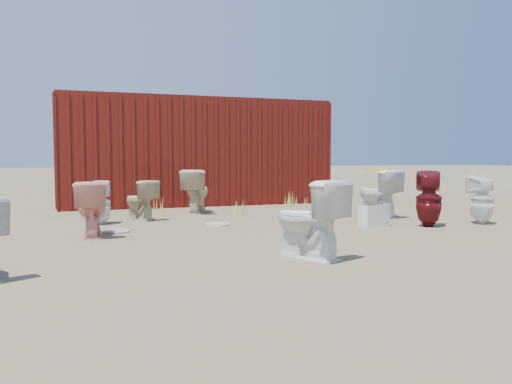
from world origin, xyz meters
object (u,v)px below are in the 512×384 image
object	(u,v)px
toilet_back_e	(482,200)
loose_tank	(374,215)
toilet_front_c	(308,219)
toilet_front_pink	(91,209)
toilet_front_maroon	(429,199)
shipping_container	(193,152)
toilet_back_beige_right	(196,191)
toilet_back_beige_left	(140,200)
toilet_back_yellowlid	(378,193)
toilet_back_a	(101,203)

from	to	relation	value
toilet_back_e	loose_tank	size ratio (longest dim) A/B	1.58
toilet_front_c	toilet_front_pink	bearing A→B (deg)	-68.60
toilet_front_maroon	shipping_container	bearing A→B (deg)	-31.08
toilet_back_beige_right	loose_tank	bearing A→B (deg)	152.16
toilet_front_pink	toilet_back_beige_left	bearing A→B (deg)	-113.89
toilet_back_beige_right	toilet_back_yellowlid	xyz separation A→B (m)	(2.96, -1.71, 0.01)
shipping_container	toilet_back_beige_right	world-z (taller)	shipping_container
toilet_front_pink	toilet_front_c	distance (m)	3.16
toilet_back_a	loose_tank	xyz separation A→B (m)	(4.02, -1.66, -0.18)
toilet_front_pink	toilet_back_yellowlid	bearing A→B (deg)	-169.64
toilet_back_a	loose_tank	bearing A→B (deg)	163.23
shipping_container	toilet_back_a	distance (m)	4.17
toilet_back_a	toilet_back_yellowlid	xyz separation A→B (m)	(4.76, -0.60, 0.08)
toilet_back_e	toilet_back_beige_left	bearing A→B (deg)	-23.72
shipping_container	toilet_front_maroon	bearing A→B (deg)	-64.29
toilet_back_a	toilet_front_maroon	bearing A→B (deg)	163.65
loose_tank	toilet_front_maroon	bearing A→B (deg)	-34.88
toilet_front_pink	loose_tank	distance (m)	4.21
toilet_back_beige_right	toilet_back_yellowlid	bearing A→B (deg)	173.36
toilet_front_maroon	loose_tank	size ratio (longest dim) A/B	1.74
shipping_container	toilet_back_beige_right	size ratio (longest dim) A/B	7.11
toilet_back_beige_right	loose_tank	size ratio (longest dim) A/B	1.69
toilet_front_pink	toilet_front_maroon	world-z (taller)	toilet_front_maroon
toilet_back_a	toilet_back_e	xyz separation A→B (m)	(5.84, -1.96, 0.04)
toilet_back_beige_left	toilet_back_beige_right	xyz separation A→B (m)	(1.14, 0.74, 0.08)
toilet_front_c	loose_tank	xyz separation A→B (m)	(2.01, 1.89, -0.25)
shipping_container	toilet_front_pink	world-z (taller)	shipping_container
toilet_front_c	toilet_back_e	world-z (taller)	toilet_front_c
toilet_front_c	toilet_front_maroon	distance (m)	3.23
toilet_back_a	toilet_back_e	distance (m)	6.16
toilet_front_pink	toilet_back_beige_right	xyz separation A→B (m)	(1.96, 2.36, 0.04)
toilet_back_beige_left	loose_tank	size ratio (longest dim) A/B	1.38
toilet_back_beige_right	toilet_back_e	distance (m)	5.07
toilet_front_maroon	loose_tank	bearing A→B (deg)	13.45
toilet_front_maroon	toilet_back_beige_left	distance (m)	4.76
toilet_back_a	toilet_back_beige_right	distance (m)	2.12
toilet_back_yellowlid	loose_tank	world-z (taller)	toilet_back_yellowlid
shipping_container	toilet_back_beige_left	distance (m)	3.54
toilet_back_beige_left	toilet_front_c	bearing A→B (deg)	82.95
toilet_front_pink	toilet_back_e	world-z (taller)	toilet_back_e
toilet_back_a	toilet_back_yellowlid	bearing A→B (deg)	178.41
shipping_container	toilet_back_beige_right	xyz separation A→B (m)	(-0.44, -2.31, -0.78)
shipping_container	loose_tank	size ratio (longest dim) A/B	12.00
toilet_front_pink	toilet_front_maroon	size ratio (longest dim) A/B	0.88
toilet_front_c	toilet_back_yellowlid	world-z (taller)	toilet_back_yellowlid
toilet_back_yellowlid	loose_tank	distance (m)	1.31
toilet_back_yellowlid	loose_tank	xyz separation A→B (m)	(-0.74, -1.06, -0.25)
toilet_front_pink	toilet_back_beige_left	world-z (taller)	toilet_front_pink
shipping_container	toilet_back_beige_right	distance (m)	2.47
shipping_container	toilet_back_beige_right	bearing A→B (deg)	-100.69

